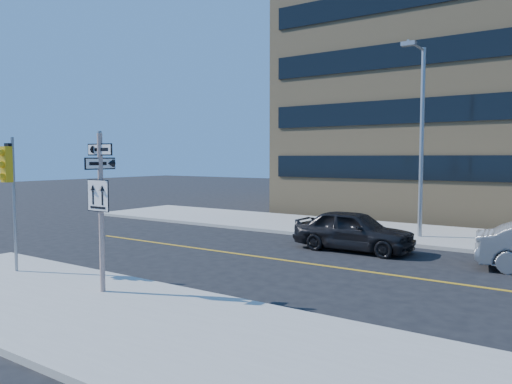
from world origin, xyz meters
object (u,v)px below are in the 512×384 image
Objects in this scene: sign_pole at (101,202)px; parked_car_a at (354,230)px; streetlight_a at (420,129)px; traffic_signal at (8,175)px.

sign_pole reaches higher than parked_car_a.
parked_car_a is 5.61m from streetlight_a.
parked_car_a is at bearing -109.54° from streetlight_a.
traffic_signal is at bearing -120.80° from streetlight_a.
parked_car_a is at bearing 74.33° from sign_pole.
traffic_signal is (-4.00, -0.15, 0.59)m from sign_pole.
streetlight_a is (8.00, 13.42, 1.73)m from traffic_signal.
traffic_signal is 15.72m from streetlight_a.
parked_car_a is 0.57× the size of streetlight_a.
sign_pole is at bearing 2.11° from traffic_signal.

